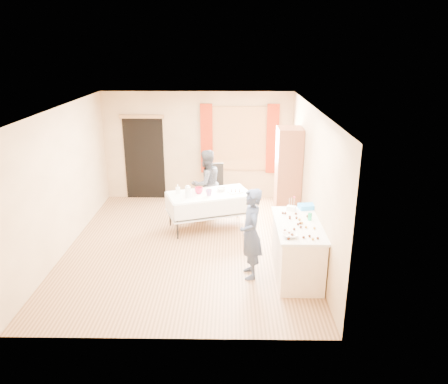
{
  "coord_description": "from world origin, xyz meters",
  "views": [
    {
      "loc": [
        0.79,
        -7.51,
        3.67
      ],
      "look_at": [
        0.68,
        0.0,
        1.09
      ],
      "focal_mm": 35.0,
      "sensor_mm": 36.0,
      "label": 1
    }
  ],
  "objects_px": {
    "party_table": "(209,207)",
    "woman": "(206,183)",
    "girl": "(251,234)",
    "counter": "(297,249)",
    "cabinet": "(288,177)",
    "chair": "(215,195)"
  },
  "relations": [
    {
      "from": "party_table",
      "to": "girl",
      "type": "xyz_separation_m",
      "value": [
        0.77,
        -1.99,
        0.31
      ]
    },
    {
      "from": "cabinet",
      "to": "counter",
      "type": "xyz_separation_m",
      "value": [
        -0.1,
        -2.22,
        -0.57
      ]
    },
    {
      "from": "girl",
      "to": "woman",
      "type": "relative_size",
      "value": 1.01
    },
    {
      "from": "woman",
      "to": "party_table",
      "type": "bearing_deg",
      "value": 61.75
    },
    {
      "from": "party_table",
      "to": "chair",
      "type": "height_order",
      "value": "chair"
    },
    {
      "from": "counter",
      "to": "chair",
      "type": "bearing_deg",
      "value": 115.64
    },
    {
      "from": "chair",
      "to": "cabinet",
      "type": "bearing_deg",
      "value": -31.81
    },
    {
      "from": "party_table",
      "to": "woman",
      "type": "height_order",
      "value": "woman"
    },
    {
      "from": "cabinet",
      "to": "woman",
      "type": "height_order",
      "value": "cabinet"
    },
    {
      "from": "cabinet",
      "to": "counter",
      "type": "relative_size",
      "value": 1.32
    },
    {
      "from": "cabinet",
      "to": "chair",
      "type": "distance_m",
      "value": 1.91
    },
    {
      "from": "party_table",
      "to": "counter",
      "type": "bearing_deg",
      "value": -70.86
    },
    {
      "from": "cabinet",
      "to": "chair",
      "type": "relative_size",
      "value": 1.98
    },
    {
      "from": "party_table",
      "to": "cabinet",
      "type": "bearing_deg",
      "value": -8.95
    },
    {
      "from": "counter",
      "to": "girl",
      "type": "xyz_separation_m",
      "value": [
        -0.76,
        -0.07,
        0.3
      ]
    },
    {
      "from": "chair",
      "to": "girl",
      "type": "bearing_deg",
      "value": -81.2
    },
    {
      "from": "party_table",
      "to": "woman",
      "type": "relative_size",
      "value": 1.25
    },
    {
      "from": "chair",
      "to": "woman",
      "type": "bearing_deg",
      "value": -113.15
    },
    {
      "from": "cabinet",
      "to": "woman",
      "type": "bearing_deg",
      "value": 168.01
    },
    {
      "from": "cabinet",
      "to": "girl",
      "type": "bearing_deg",
      "value": -110.66
    },
    {
      "from": "party_table",
      "to": "chair",
      "type": "xyz_separation_m",
      "value": [
        0.07,
        1.13,
        -0.14
      ]
    },
    {
      "from": "counter",
      "to": "woman",
      "type": "bearing_deg",
      "value": 122.16
    }
  ]
}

